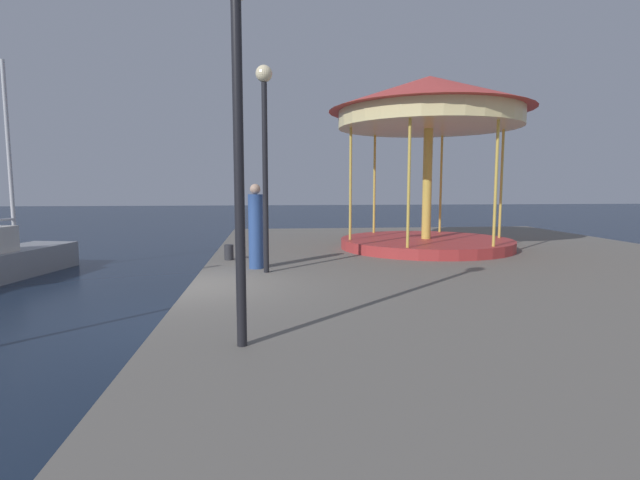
{
  "coord_description": "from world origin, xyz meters",
  "views": [
    {
      "loc": [
        1.56,
        -9.37,
        2.71
      ],
      "look_at": [
        2.89,
        3.19,
        1.29
      ],
      "focal_mm": 26.91,
      "sensor_mm": 36.0,
      "label": 1
    }
  ],
  "objects_px": {
    "lamp_post_near_edge": "(238,94)",
    "carousel": "(429,121)",
    "person_mid_promenade": "(256,229)",
    "bollard_north": "(229,252)",
    "lamp_post_mid_promenade": "(265,133)"
  },
  "relations": [
    {
      "from": "lamp_post_mid_promenade",
      "to": "carousel",
      "type": "bearing_deg",
      "value": 36.96
    },
    {
      "from": "carousel",
      "to": "bollard_north",
      "type": "relative_size",
      "value": 15.12
    },
    {
      "from": "person_mid_promenade",
      "to": "lamp_post_near_edge",
      "type": "bearing_deg",
      "value": -90.31
    },
    {
      "from": "lamp_post_near_edge",
      "to": "lamp_post_mid_promenade",
      "type": "distance_m",
      "value": 4.95
    },
    {
      "from": "lamp_post_near_edge",
      "to": "carousel",
      "type": "bearing_deg",
      "value": 59.12
    },
    {
      "from": "carousel",
      "to": "person_mid_promenade",
      "type": "height_order",
      "value": "carousel"
    },
    {
      "from": "lamp_post_mid_promenade",
      "to": "bollard_north",
      "type": "xyz_separation_m",
      "value": [
        -0.98,
        1.94,
        -2.85
      ]
    },
    {
      "from": "lamp_post_near_edge",
      "to": "bollard_north",
      "type": "height_order",
      "value": "lamp_post_near_edge"
    },
    {
      "from": "lamp_post_near_edge",
      "to": "person_mid_promenade",
      "type": "distance_m",
      "value": 5.88
    },
    {
      "from": "lamp_post_mid_promenade",
      "to": "lamp_post_near_edge",
      "type": "bearing_deg",
      "value": -93.1
    },
    {
      "from": "lamp_post_mid_promenade",
      "to": "person_mid_promenade",
      "type": "bearing_deg",
      "value": 112.7
    },
    {
      "from": "bollard_north",
      "to": "person_mid_promenade",
      "type": "xyz_separation_m",
      "value": [
        0.74,
        -1.37,
        0.73
      ]
    },
    {
      "from": "lamp_post_near_edge",
      "to": "lamp_post_mid_promenade",
      "type": "height_order",
      "value": "lamp_post_mid_promenade"
    },
    {
      "from": "lamp_post_near_edge",
      "to": "bollard_north",
      "type": "relative_size",
      "value": 10.82
    },
    {
      "from": "lamp_post_near_edge",
      "to": "bollard_north",
      "type": "bearing_deg",
      "value": 95.91
    }
  ]
}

